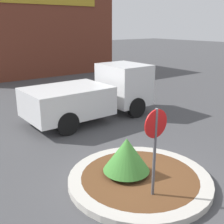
% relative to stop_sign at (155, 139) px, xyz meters
% --- Properties ---
extents(ground_plane, '(120.00, 120.00, 0.00)m').
position_rel_stop_sign_xyz_m(ground_plane, '(0.31, 0.80, -1.58)').
color(ground_plane, '#474749').
extents(traffic_island, '(3.79, 3.79, 0.18)m').
position_rel_stop_sign_xyz_m(traffic_island, '(0.31, 0.80, -1.49)').
color(traffic_island, '#BCB7AD').
rests_on(traffic_island, ground_plane).
extents(stop_sign, '(0.66, 0.07, 2.30)m').
position_rel_stop_sign_xyz_m(stop_sign, '(0.00, 0.00, 0.00)').
color(stop_sign, '#4C4C51').
rests_on(stop_sign, ground_plane).
extents(island_shrub, '(1.25, 1.25, 1.02)m').
position_rel_stop_sign_xyz_m(island_shrub, '(0.11, 1.12, -0.84)').
color(island_shrub, brown).
rests_on(island_shrub, traffic_island).
extents(utility_truck, '(5.71, 2.53, 2.27)m').
position_rel_stop_sign_xyz_m(utility_truck, '(2.34, 6.09, -0.46)').
color(utility_truck, silver).
rests_on(utility_truck, ground_plane).
extents(storefront_building, '(12.35, 6.07, 6.73)m').
position_rel_stop_sign_xyz_m(storefront_building, '(5.10, 19.86, 1.79)').
color(storefront_building, brown).
rests_on(storefront_building, ground_plane).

